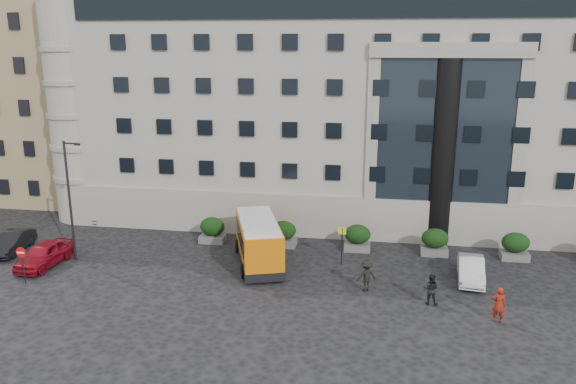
{
  "coord_description": "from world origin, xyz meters",
  "views": [
    {
      "loc": [
        7.52,
        -29.14,
        13.99
      ],
      "look_at": [
        2.14,
        4.02,
        5.0
      ],
      "focal_mm": 35.0,
      "sensor_mm": 36.0,
      "label": 1
    }
  ],
  "objects_px": {
    "hedge_e": "(515,246)",
    "white_taxi": "(471,270)",
    "minibus": "(259,240)",
    "parked_car_d": "(109,203)",
    "hedge_a": "(212,230)",
    "parked_car_a": "(45,254)",
    "street_lamp": "(70,196)",
    "parked_car_c": "(108,210)",
    "pedestrian_b": "(431,289)",
    "pedestrian_c": "(366,276)",
    "pedestrian_a": "(499,305)",
    "hedge_d": "(435,242)",
    "red_truck": "(162,183)",
    "hedge_c": "(358,237)",
    "parked_car_b": "(12,242)",
    "no_entry_sign": "(22,258)",
    "bus_stop_sign": "(342,239)"
  },
  "relations": [
    {
      "from": "street_lamp",
      "to": "pedestrian_a",
      "type": "distance_m",
      "value": 26.53
    },
    {
      "from": "hedge_a",
      "to": "red_truck",
      "type": "relative_size",
      "value": 0.32
    },
    {
      "from": "bus_stop_sign",
      "to": "parked_car_d",
      "type": "xyz_separation_m",
      "value": [
        -20.61,
        9.15,
        -1.1
      ]
    },
    {
      "from": "pedestrian_a",
      "to": "pedestrian_b",
      "type": "distance_m",
      "value": 3.62
    },
    {
      "from": "no_entry_sign",
      "to": "pedestrian_c",
      "type": "bearing_deg",
      "value": 6.52
    },
    {
      "from": "parked_car_c",
      "to": "hedge_c",
      "type": "bearing_deg",
      "value": -12.66
    },
    {
      "from": "hedge_d",
      "to": "no_entry_sign",
      "type": "relative_size",
      "value": 0.79
    },
    {
      "from": "hedge_c",
      "to": "no_entry_sign",
      "type": "bearing_deg",
      "value": -155.51
    },
    {
      "from": "hedge_e",
      "to": "no_entry_sign",
      "type": "relative_size",
      "value": 0.79
    },
    {
      "from": "street_lamp",
      "to": "no_entry_sign",
      "type": "bearing_deg",
      "value": -104.72
    },
    {
      "from": "hedge_a",
      "to": "white_taxi",
      "type": "height_order",
      "value": "hedge_a"
    },
    {
      "from": "street_lamp",
      "to": "pedestrian_c",
      "type": "height_order",
      "value": "street_lamp"
    },
    {
      "from": "hedge_a",
      "to": "white_taxi",
      "type": "relative_size",
      "value": 0.44
    },
    {
      "from": "parked_car_c",
      "to": "street_lamp",
      "type": "bearing_deg",
      "value": -77.12
    },
    {
      "from": "hedge_a",
      "to": "parked_car_b",
      "type": "height_order",
      "value": "hedge_a"
    },
    {
      "from": "parked_car_a",
      "to": "white_taxi",
      "type": "xyz_separation_m",
      "value": [
        26.8,
        1.99,
        -0.09
      ]
    },
    {
      "from": "hedge_e",
      "to": "red_truck",
      "type": "bearing_deg",
      "value": 159.76
    },
    {
      "from": "parked_car_c",
      "to": "white_taxi",
      "type": "relative_size",
      "value": 1.08
    },
    {
      "from": "minibus",
      "to": "parked_car_d",
      "type": "height_order",
      "value": "minibus"
    },
    {
      "from": "pedestrian_a",
      "to": "hedge_a",
      "type": "bearing_deg",
      "value": -12.71
    },
    {
      "from": "no_entry_sign",
      "to": "white_taxi",
      "type": "relative_size",
      "value": 0.55
    },
    {
      "from": "parked_car_d",
      "to": "pedestrian_a",
      "type": "xyz_separation_m",
      "value": [
        29.11,
        -15.57,
        0.32
      ]
    },
    {
      "from": "no_entry_sign",
      "to": "minibus",
      "type": "xyz_separation_m",
      "value": [
        13.15,
        5.4,
        -0.05
      ]
    },
    {
      "from": "hedge_d",
      "to": "bus_stop_sign",
      "type": "bearing_deg",
      "value": -155.34
    },
    {
      "from": "hedge_d",
      "to": "parked_car_d",
      "type": "xyz_separation_m",
      "value": [
        -26.71,
        6.35,
        -0.3
      ]
    },
    {
      "from": "hedge_d",
      "to": "red_truck",
      "type": "bearing_deg",
      "value": 155.75
    },
    {
      "from": "white_taxi",
      "to": "pedestrian_c",
      "type": "xyz_separation_m",
      "value": [
        -6.22,
        -2.48,
        0.24
      ]
    },
    {
      "from": "hedge_d",
      "to": "red_truck",
      "type": "height_order",
      "value": "red_truck"
    },
    {
      "from": "minibus",
      "to": "parked_car_c",
      "type": "xyz_separation_m",
      "value": [
        -14.33,
        7.64,
        -0.94
      ]
    },
    {
      "from": "hedge_d",
      "to": "white_taxi",
      "type": "distance_m",
      "value": 4.44
    },
    {
      "from": "pedestrian_b",
      "to": "pedestrian_c",
      "type": "xyz_separation_m",
      "value": [
        -3.55,
        1.15,
        0.05
      ]
    },
    {
      "from": "street_lamp",
      "to": "parked_car_c",
      "type": "xyz_separation_m",
      "value": [
        -2.25,
        9.0,
        -3.71
      ]
    },
    {
      "from": "parked_car_b",
      "to": "parked_car_d",
      "type": "distance_m",
      "value": 10.66
    },
    {
      "from": "hedge_c",
      "to": "parked_car_d",
      "type": "height_order",
      "value": "hedge_c"
    },
    {
      "from": "bus_stop_sign",
      "to": "pedestrian_a",
      "type": "height_order",
      "value": "bus_stop_sign"
    },
    {
      "from": "parked_car_c",
      "to": "pedestrian_a",
      "type": "height_order",
      "value": "pedestrian_a"
    },
    {
      "from": "hedge_e",
      "to": "minibus",
      "type": "distance_m",
      "value": 17.02
    },
    {
      "from": "hedge_e",
      "to": "white_taxi",
      "type": "distance_m",
      "value": 5.3
    },
    {
      "from": "street_lamp",
      "to": "parked_car_c",
      "type": "distance_m",
      "value": 9.99
    },
    {
      "from": "hedge_a",
      "to": "parked_car_a",
      "type": "relative_size",
      "value": 0.4
    },
    {
      "from": "bus_stop_sign",
      "to": "parked_car_b",
      "type": "relative_size",
      "value": 0.59
    },
    {
      "from": "hedge_c",
      "to": "no_entry_sign",
      "type": "distance_m",
      "value": 21.33
    },
    {
      "from": "red_truck",
      "to": "parked_car_c",
      "type": "bearing_deg",
      "value": -97.2
    },
    {
      "from": "hedge_c",
      "to": "bus_stop_sign",
      "type": "bearing_deg",
      "value": -107.82
    },
    {
      "from": "pedestrian_a",
      "to": "pedestrian_b",
      "type": "height_order",
      "value": "pedestrian_a"
    },
    {
      "from": "parked_car_c",
      "to": "white_taxi",
      "type": "distance_m",
      "value": 28.79
    },
    {
      "from": "red_truck",
      "to": "parked_car_a",
      "type": "height_order",
      "value": "red_truck"
    },
    {
      "from": "no_entry_sign",
      "to": "white_taxi",
      "type": "bearing_deg",
      "value": 10.28
    },
    {
      "from": "hedge_a",
      "to": "hedge_c",
      "type": "distance_m",
      "value": 10.4
    },
    {
      "from": "bus_stop_sign",
      "to": "white_taxi",
      "type": "bearing_deg",
      "value": -9.0
    }
  ]
}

